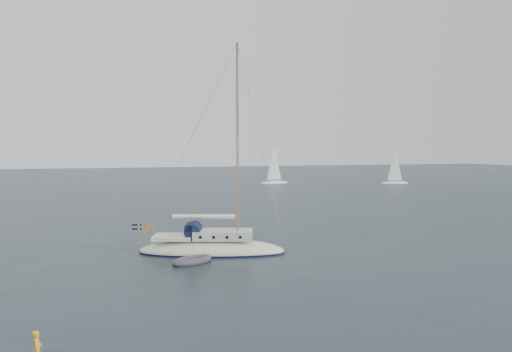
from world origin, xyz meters
name	(u,v)px	position (x,y,z in m)	size (l,w,h in m)	color
ground	(261,258)	(0.00, 0.00, 0.00)	(300.00, 300.00, 0.00)	black
sailboat	(212,237)	(-2.49, 2.33, 1.04)	(9.62, 2.88, 13.70)	white
dinghy	(192,260)	(-4.23, 0.02, 0.17)	(2.64, 1.19, 0.38)	#4B4A50
distant_yacht_c	(274,165)	(23.59, 60.01, 3.51)	(6.20, 3.30, 8.21)	white
distant_yacht_b	(395,167)	(44.98, 52.29, 3.13)	(5.53, 2.95, 7.33)	white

